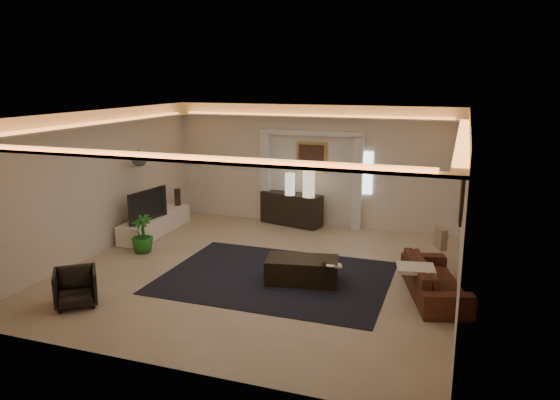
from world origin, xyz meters
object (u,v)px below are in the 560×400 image
(console, at_px, (291,209))
(armchair, at_px, (76,287))
(coffee_table, at_px, (302,271))
(sofa, at_px, (435,279))

(console, bearing_deg, armchair, -93.27)
(coffee_table, height_order, armchair, armchair)
(coffee_table, bearing_deg, console, 100.49)
(sofa, bearing_deg, console, 30.79)
(coffee_table, xyz_separation_m, armchair, (-3.10, -2.10, 0.09))
(sofa, xyz_separation_m, armchair, (-5.35, -2.25, 0.00))
(sofa, height_order, coffee_table, sofa)
(console, xyz_separation_m, sofa, (3.58, -3.34, -0.11))
(sofa, height_order, armchair, armchair)
(coffee_table, distance_m, armchair, 3.75)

